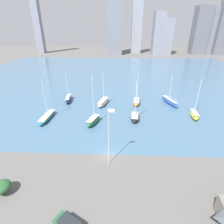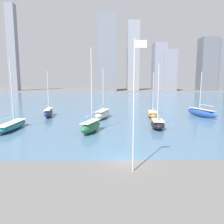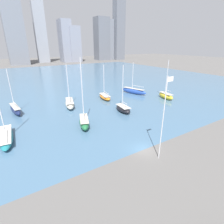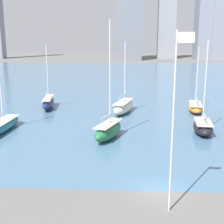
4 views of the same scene
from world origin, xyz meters
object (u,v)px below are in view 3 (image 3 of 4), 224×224
(sailboat_black, at_px, (123,109))
(sailboat_navy, at_px, (15,109))
(flag_pole, at_px, (163,117))
(sailboat_cream, at_px, (70,103))
(sailboat_blue, at_px, (134,91))
(sailboat_teal, at_px, (6,137))
(sailboat_orange, at_px, (105,97))
(sailboat_yellow, at_px, (166,96))
(sailboat_green, at_px, (84,122))

(sailboat_black, relative_size, sailboat_navy, 1.08)
(flag_pole, height_order, sailboat_cream, flag_pole)
(flag_pole, distance_m, sailboat_blue, 39.94)
(sailboat_blue, distance_m, sailboat_navy, 39.23)
(sailboat_teal, height_order, sailboat_cream, sailboat_teal)
(sailboat_black, bearing_deg, sailboat_orange, 88.39)
(sailboat_blue, height_order, sailboat_navy, sailboat_navy)
(sailboat_yellow, relative_size, sailboat_navy, 1.10)
(sailboat_yellow, distance_m, sailboat_cream, 31.67)
(flag_pole, xyz_separation_m, sailboat_teal, (-20.79, 19.35, -6.32))
(sailboat_black, bearing_deg, sailboat_cream, 139.49)
(sailboat_yellow, bearing_deg, sailboat_cream, 172.40)
(sailboat_green, bearing_deg, sailboat_orange, 68.12)
(sailboat_green, bearing_deg, sailboat_navy, 145.10)
(flag_pole, xyz_separation_m, sailboat_navy, (-17.93, 34.41, -6.04))
(sailboat_navy, distance_m, sailboat_teal, 15.32)
(flag_pole, distance_m, sailboat_green, 18.89)
(sailboat_blue, height_order, sailboat_orange, sailboat_blue)
(sailboat_black, bearing_deg, sailboat_teal, -172.82)
(sailboat_green, height_order, sailboat_teal, sailboat_green)
(sailboat_cream, relative_size, sailboat_orange, 1.09)
(sailboat_blue, bearing_deg, sailboat_green, -167.72)
(sailboat_orange, bearing_deg, sailboat_green, -123.85)
(sailboat_green, xyz_separation_m, sailboat_navy, (-12.25, 17.40, -0.08))
(sailboat_yellow, height_order, sailboat_black, sailboat_yellow)
(sailboat_black, height_order, sailboat_navy, sailboat_black)
(sailboat_cream, bearing_deg, sailboat_blue, 19.56)
(sailboat_teal, bearing_deg, sailboat_navy, 82.80)
(sailboat_blue, relative_size, sailboat_teal, 0.87)
(flag_pole, bearing_deg, sailboat_orange, 75.22)
(sailboat_yellow, distance_m, sailboat_navy, 45.90)
(sailboat_cream, bearing_deg, sailboat_orange, 22.77)
(sailboat_black, distance_m, sailboat_cream, 15.91)
(sailboat_black, height_order, sailboat_orange, sailboat_black)
(flag_pole, distance_m, sailboat_teal, 29.10)
(sailboat_navy, height_order, sailboat_teal, sailboat_teal)
(sailboat_teal, bearing_deg, sailboat_yellow, 7.29)
(flag_pole, distance_m, sailboat_navy, 39.27)
(sailboat_navy, xyz_separation_m, sailboat_cream, (13.97, -2.89, -0.00))
(flag_pole, relative_size, sailboat_blue, 1.17)
(sailboat_orange, bearing_deg, sailboat_teal, -147.04)
(sailboat_yellow, relative_size, sailboat_orange, 1.13)
(flag_pole, bearing_deg, sailboat_black, 70.67)
(sailboat_navy, distance_m, sailboat_orange, 26.70)
(sailboat_yellow, bearing_deg, sailboat_blue, 124.33)
(flag_pole, relative_size, sailboat_yellow, 1.05)
(sailboat_blue, distance_m, sailboat_cream, 25.30)
(sailboat_blue, bearing_deg, sailboat_yellow, -83.51)
(sailboat_navy, bearing_deg, sailboat_green, -61.72)
(sailboat_yellow, bearing_deg, sailboat_green, -161.32)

